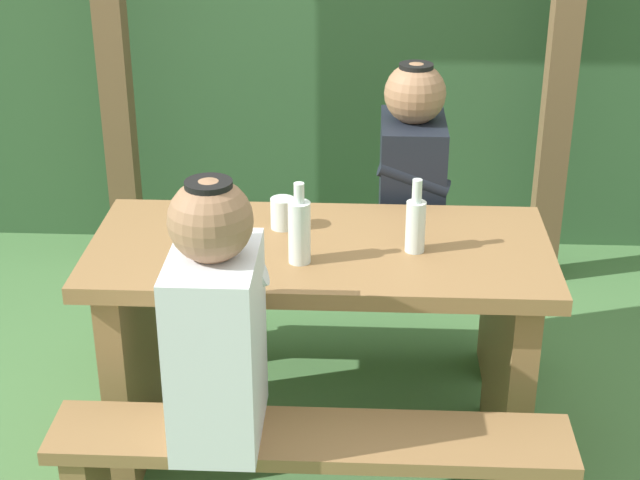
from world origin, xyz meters
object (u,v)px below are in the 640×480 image
at_px(bottle_left, 299,230).
at_px(bench_near, 310,473).
at_px(person_black_coat, 412,172).
at_px(bottle_right, 416,223).
at_px(person_white_shirt, 216,322).
at_px(drinking_glass, 283,213).
at_px(picnic_table, 320,315).
at_px(bench_far, 327,287).

bearing_deg(bottle_left, bench_near, -82.72).
distance_m(person_black_coat, bottle_right, 0.57).
relative_size(bench_near, person_white_shirt, 1.95).
bearing_deg(bench_near, drinking_glass, 100.56).
bearing_deg(person_white_shirt, bottle_left, 66.11).
height_order(picnic_table, bench_far, picnic_table).
bearing_deg(bench_near, person_white_shirt, 179.20).
xyz_separation_m(drinking_glass, bottle_left, (0.07, -0.24, 0.05)).
bearing_deg(picnic_table, drinking_glass, 136.11).
xyz_separation_m(bench_far, drinking_glass, (-0.12, -0.42, 0.48)).
bearing_deg(bench_far, bottle_left, -94.66).
relative_size(picnic_table, bench_far, 1.00).
relative_size(picnic_table, person_black_coat, 1.95).
bearing_deg(bench_far, person_black_coat, -0.64).
distance_m(bench_near, bottle_right, 0.78).
height_order(person_white_shirt, person_black_coat, same).
bearing_deg(person_black_coat, drinking_glass, -134.98).
distance_m(drinking_glass, bottle_right, 0.43).
xyz_separation_m(picnic_table, bench_far, (0.00, 0.54, -0.19)).
bearing_deg(bottle_left, person_white_shirt, -113.89).
relative_size(picnic_table, bottle_right, 6.15).
bearing_deg(bench_near, bottle_right, 60.90).
bearing_deg(person_black_coat, bench_near, -105.35).
bearing_deg(bottle_right, person_white_shirt, -135.87).
bearing_deg(bottle_right, drinking_glass, 160.06).
height_order(bottle_left, bottle_right, bottle_left).
bearing_deg(bench_far, bottle_right, -63.48).
distance_m(person_white_shirt, bottle_right, 0.73).
bearing_deg(person_black_coat, bottle_left, -118.03).
relative_size(picnic_table, person_white_shirt, 1.95).
relative_size(person_black_coat, bottle_right, 3.16).
relative_size(picnic_table, drinking_glass, 14.29).
bearing_deg(picnic_table, person_black_coat, 61.16).
distance_m(picnic_table, bench_far, 0.57).
height_order(bench_near, bottle_right, bottle_right).
bearing_deg(bench_near, person_black_coat, 74.65).
height_order(drinking_glass, bottle_right, bottle_right).
xyz_separation_m(person_white_shirt, person_black_coat, (0.53, 1.07, 0.00)).
height_order(drinking_glass, bottle_left, bottle_left).
bearing_deg(bench_near, bottle_left, 97.28).
bearing_deg(drinking_glass, picnic_table, -43.89).
bearing_deg(bottle_left, picnic_table, 65.77).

